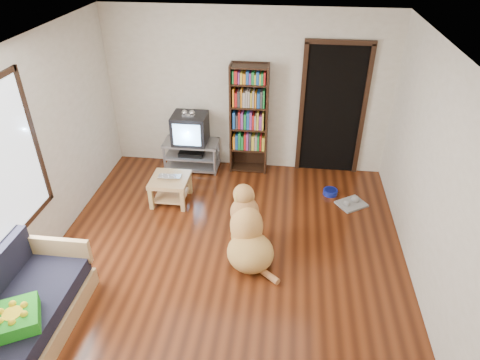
# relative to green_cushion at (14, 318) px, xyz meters

# --- Properties ---
(ground) EXTENTS (5.00, 5.00, 0.00)m
(ground) POSITION_rel_green_cushion_xyz_m (1.75, 1.50, -0.49)
(ground) COLOR #5E2710
(ground) RESTS_ON ground
(ceiling) EXTENTS (5.00, 5.00, 0.00)m
(ceiling) POSITION_rel_green_cushion_xyz_m (1.75, 1.50, 2.11)
(ceiling) COLOR white
(ceiling) RESTS_ON ground
(wall_back) EXTENTS (4.50, 0.00, 4.50)m
(wall_back) POSITION_rel_green_cushion_xyz_m (1.75, 4.00, 0.81)
(wall_back) COLOR silver
(wall_back) RESTS_ON ground
(wall_left) EXTENTS (0.00, 5.00, 5.00)m
(wall_left) POSITION_rel_green_cushion_xyz_m (-0.50, 1.50, 0.81)
(wall_left) COLOR silver
(wall_left) RESTS_ON ground
(wall_right) EXTENTS (0.00, 5.00, 5.00)m
(wall_right) POSITION_rel_green_cushion_xyz_m (4.00, 1.50, 0.81)
(wall_right) COLOR silver
(wall_right) RESTS_ON ground
(green_cushion) EXTENTS (0.59, 0.59, 0.14)m
(green_cushion) POSITION_rel_green_cushion_xyz_m (0.00, 0.00, 0.00)
(green_cushion) COLOR green
(green_cushion) RESTS_ON sofa
(laptop) EXTENTS (0.34, 0.23, 0.03)m
(laptop) POSITION_rel_green_cushion_xyz_m (0.75, 2.72, -0.08)
(laptop) COLOR silver
(laptop) RESTS_ON coffee_table
(dog_bowl) EXTENTS (0.22, 0.22, 0.08)m
(dog_bowl) POSITION_rel_green_cushion_xyz_m (3.14, 3.22, -0.45)
(dog_bowl) COLOR navy
(dog_bowl) RESTS_ON ground
(grey_rag) EXTENTS (0.51, 0.49, 0.03)m
(grey_rag) POSITION_rel_green_cushion_xyz_m (3.44, 2.97, -0.48)
(grey_rag) COLOR gray
(grey_rag) RESTS_ON ground
(doorway) EXTENTS (1.03, 0.05, 2.19)m
(doorway) POSITION_rel_green_cushion_xyz_m (3.10, 3.98, 0.63)
(doorway) COLOR black
(doorway) RESTS_ON wall_back
(tv_stand) EXTENTS (0.90, 0.45, 0.50)m
(tv_stand) POSITION_rel_green_cushion_xyz_m (0.85, 3.75, -0.22)
(tv_stand) COLOR #99999E
(tv_stand) RESTS_ON ground
(crt_tv) EXTENTS (0.55, 0.52, 0.58)m
(crt_tv) POSITION_rel_green_cushion_xyz_m (0.85, 3.78, 0.25)
(crt_tv) COLOR black
(crt_tv) RESTS_ON tv_stand
(bookshelf) EXTENTS (0.60, 0.30, 1.80)m
(bookshelf) POSITION_rel_green_cushion_xyz_m (1.80, 3.85, 0.51)
(bookshelf) COLOR black
(bookshelf) RESTS_ON ground
(sofa) EXTENTS (0.80, 1.80, 0.80)m
(sofa) POSITION_rel_green_cushion_xyz_m (-0.12, 0.12, -0.23)
(sofa) COLOR tan
(sofa) RESTS_ON ground
(coffee_table) EXTENTS (0.55, 0.55, 0.40)m
(coffee_table) POSITION_rel_green_cushion_xyz_m (0.75, 2.75, -0.21)
(coffee_table) COLOR tan
(coffee_table) RESTS_ON ground
(dog) EXTENTS (0.76, 1.03, 0.92)m
(dog) POSITION_rel_green_cushion_xyz_m (2.01, 1.69, -0.15)
(dog) COLOR tan
(dog) RESTS_ON ground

